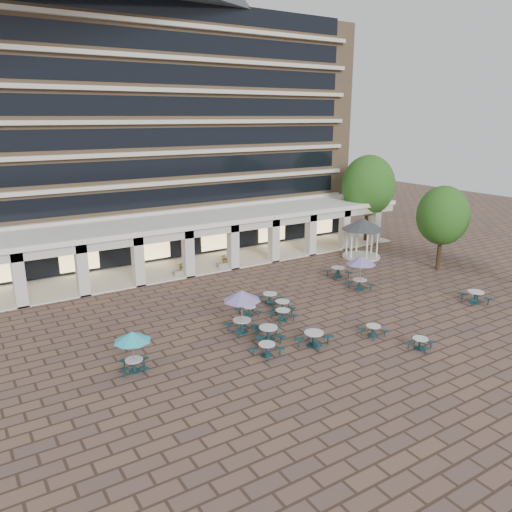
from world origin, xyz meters
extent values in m
plane|color=brown|center=(0.00, 0.00, 0.00)|extent=(120.00, 120.00, 0.00)
cube|color=#8B6D4E|center=(0.00, 25.50, 11.00)|extent=(40.00, 15.00, 22.00)
cube|color=beige|center=(0.00, 17.75, 4.50)|extent=(36.80, 0.50, 0.35)
cube|color=black|center=(0.00, 17.98, 5.80)|extent=(35.20, 0.05, 1.60)
cube|color=beige|center=(0.00, 17.75, 7.10)|extent=(36.80, 0.50, 0.35)
cube|color=black|center=(0.00, 17.98, 8.40)|extent=(35.20, 0.05, 1.60)
cube|color=beige|center=(0.00, 17.75, 9.70)|extent=(36.80, 0.50, 0.35)
cube|color=black|center=(0.00, 17.98, 11.00)|extent=(35.20, 0.05, 1.60)
cube|color=beige|center=(0.00, 17.75, 12.30)|extent=(36.80, 0.50, 0.35)
cube|color=black|center=(0.00, 17.98, 13.60)|extent=(35.20, 0.05, 1.60)
cube|color=beige|center=(0.00, 17.75, 14.90)|extent=(36.80, 0.50, 0.35)
cube|color=black|center=(0.00, 17.98, 16.20)|extent=(35.20, 0.05, 1.60)
cube|color=beige|center=(0.00, 17.75, 17.50)|extent=(36.80, 0.50, 0.35)
cube|color=black|center=(0.00, 17.98, 18.80)|extent=(35.20, 0.05, 1.60)
cube|color=beige|center=(0.00, 17.75, 20.10)|extent=(36.80, 0.50, 0.35)
cube|color=black|center=(0.00, 17.98, 21.40)|extent=(35.20, 0.05, 1.60)
cube|color=white|center=(0.00, 15.00, 4.20)|extent=(42.00, 6.60, 0.40)
cube|color=beige|center=(0.00, 12.15, 3.75)|extent=(42.00, 0.30, 0.90)
cube|color=black|center=(0.00, 17.70, 1.80)|extent=(38.00, 0.15, 3.20)
cube|color=beige|center=(0.00, 15.00, 0.06)|extent=(42.00, 6.00, 0.12)
cube|color=beige|center=(-14.78, 12.40, 2.00)|extent=(0.80, 0.80, 4.00)
cube|color=beige|center=(-10.56, 12.40, 2.00)|extent=(0.80, 0.80, 4.00)
cube|color=beige|center=(-6.33, 12.40, 2.00)|extent=(0.80, 0.80, 4.00)
cube|color=beige|center=(-2.11, 12.40, 2.00)|extent=(0.80, 0.80, 4.00)
cube|color=beige|center=(2.11, 12.40, 2.00)|extent=(0.80, 0.80, 4.00)
cube|color=beige|center=(6.33, 12.40, 2.00)|extent=(0.80, 0.80, 4.00)
cube|color=beige|center=(10.56, 12.40, 2.00)|extent=(0.80, 0.80, 4.00)
cube|color=beige|center=(14.78, 12.40, 2.00)|extent=(0.80, 0.80, 4.00)
cube|color=beige|center=(19.00, 12.40, 2.00)|extent=(0.80, 0.80, 4.00)
cube|color=#FFD88C|center=(-9.60, 17.55, 1.60)|extent=(3.20, 0.08, 2.40)
cube|color=#FFD88C|center=(-3.20, 17.55, 1.60)|extent=(3.20, 0.08, 2.40)
cube|color=#FFD88C|center=(3.20, 17.55, 1.60)|extent=(3.20, 0.08, 2.40)
cube|color=#FFD88C|center=(9.60, 17.55, 1.60)|extent=(3.20, 0.08, 2.40)
cube|color=#FFD88C|center=(16.00, 17.55, 1.60)|extent=(3.20, 0.08, 2.40)
cylinder|color=#13353A|center=(-4.41, -2.84, 0.02)|extent=(0.66, 0.66, 0.04)
cylinder|color=#13353A|center=(-4.41, -2.84, 0.31)|extent=(0.17, 0.17, 0.62)
cylinder|color=silver|center=(-4.41, -2.84, 0.69)|extent=(0.94, 0.94, 0.05)
cube|color=#13353A|center=(-4.06, -2.19, 0.41)|extent=(0.48, 0.58, 0.05)
cylinder|color=#13353A|center=(-4.06, -2.19, 0.20)|extent=(0.08, 0.08, 0.39)
cube|color=#13353A|center=(-5.06, -2.48, 0.41)|extent=(0.58, 0.48, 0.05)
cylinder|color=#13353A|center=(-5.06, -2.48, 0.20)|extent=(0.08, 0.08, 0.39)
cube|color=#13353A|center=(-4.76, -3.48, 0.41)|extent=(0.48, 0.58, 0.05)
cylinder|color=#13353A|center=(-4.76, -3.48, 0.20)|extent=(0.08, 0.08, 0.39)
cube|color=#13353A|center=(-3.77, -3.19, 0.41)|extent=(0.58, 0.48, 0.05)
cylinder|color=#13353A|center=(-3.77, -3.19, 0.20)|extent=(0.08, 0.08, 0.39)
cylinder|color=#13353A|center=(-1.46, -3.26, 0.02)|extent=(0.78, 0.78, 0.04)
cylinder|color=#13353A|center=(-1.46, -3.26, 0.37)|extent=(0.20, 0.20, 0.74)
cylinder|color=silver|center=(-1.46, -3.26, 0.81)|extent=(1.12, 1.12, 0.06)
cube|color=#13353A|center=(-1.15, -2.44, 0.49)|extent=(0.51, 0.68, 0.06)
cylinder|color=#13353A|center=(-1.15, -2.44, 0.23)|extent=(0.09, 0.09, 0.47)
cube|color=#13353A|center=(-2.27, -2.95, 0.49)|extent=(0.68, 0.51, 0.06)
cylinder|color=#13353A|center=(-2.27, -2.95, 0.23)|extent=(0.09, 0.09, 0.47)
cube|color=#13353A|center=(-1.76, -4.07, 0.49)|extent=(0.51, 0.68, 0.06)
cylinder|color=#13353A|center=(-1.76, -4.07, 0.23)|extent=(0.09, 0.09, 0.47)
cube|color=#13353A|center=(-0.64, -3.56, 0.49)|extent=(0.68, 0.51, 0.06)
cylinder|color=#13353A|center=(-0.64, -3.56, 0.23)|extent=(0.09, 0.09, 0.47)
cylinder|color=#13353A|center=(2.42, -4.10, 0.02)|extent=(0.62, 0.62, 0.04)
cylinder|color=#13353A|center=(2.42, -4.10, 0.29)|extent=(0.16, 0.16, 0.58)
cylinder|color=silver|center=(2.42, -4.10, 0.64)|extent=(0.88, 0.88, 0.04)
cube|color=#13353A|center=(2.89, -3.59, 0.39)|extent=(0.51, 0.52, 0.04)
cylinder|color=#13353A|center=(2.89, -3.59, 0.18)|extent=(0.07, 0.07, 0.37)
cube|color=#13353A|center=(1.92, -3.63, 0.39)|extent=(0.52, 0.51, 0.04)
cylinder|color=#13353A|center=(1.92, -3.63, 0.18)|extent=(0.07, 0.07, 0.37)
cube|color=#13353A|center=(1.96, -4.60, 0.39)|extent=(0.51, 0.52, 0.04)
cylinder|color=#13353A|center=(1.96, -4.60, 0.18)|extent=(0.07, 0.07, 0.37)
cube|color=#13353A|center=(2.93, -4.56, 0.39)|extent=(0.52, 0.51, 0.04)
cylinder|color=#13353A|center=(2.93, -4.56, 0.18)|extent=(0.07, 0.07, 0.37)
cylinder|color=#13353A|center=(3.42, -6.78, 0.02)|extent=(0.61, 0.61, 0.03)
cylinder|color=#13353A|center=(3.42, -6.78, 0.29)|extent=(0.16, 0.16, 0.57)
cylinder|color=silver|center=(3.42, -6.78, 0.63)|extent=(0.87, 0.87, 0.04)
cube|color=#13353A|center=(3.70, -6.17, 0.38)|extent=(0.42, 0.54, 0.04)
cylinder|color=#13353A|center=(3.70, -6.17, 0.18)|extent=(0.07, 0.07, 0.36)
cube|color=#13353A|center=(2.80, -6.50, 0.38)|extent=(0.54, 0.42, 0.04)
cylinder|color=#13353A|center=(2.80, -6.50, 0.18)|extent=(0.07, 0.07, 0.36)
cube|color=#13353A|center=(3.13, -7.40, 0.38)|extent=(0.42, 0.54, 0.04)
cylinder|color=#13353A|center=(3.13, -7.40, 0.18)|extent=(0.07, 0.07, 0.36)
cube|color=#13353A|center=(4.03, -7.06, 0.38)|extent=(0.54, 0.42, 0.04)
cylinder|color=#13353A|center=(4.03, -7.06, 0.18)|extent=(0.07, 0.07, 0.36)
cylinder|color=#13353A|center=(-11.22, -0.69, 0.02)|extent=(0.64, 0.64, 0.04)
cylinder|color=#13353A|center=(-11.22, -0.69, 0.30)|extent=(0.17, 0.17, 0.61)
cylinder|color=silver|center=(-11.22, -0.69, 0.67)|extent=(0.92, 0.92, 0.05)
cube|color=#13353A|center=(-10.58, -0.37, 0.40)|extent=(0.57, 0.46, 0.05)
cylinder|color=#13353A|center=(-10.58, -0.37, 0.19)|extent=(0.07, 0.07, 0.39)
cube|color=#13353A|center=(-11.54, -0.05, 0.40)|extent=(0.46, 0.57, 0.05)
cylinder|color=#13353A|center=(-11.54, -0.05, 0.19)|extent=(0.07, 0.07, 0.39)
cube|color=#13353A|center=(-11.86, -1.01, 0.40)|extent=(0.57, 0.46, 0.05)
cylinder|color=#13353A|center=(-11.86, -1.01, 0.19)|extent=(0.07, 0.07, 0.39)
cube|color=#13353A|center=(-10.90, -1.33, 0.40)|extent=(0.46, 0.57, 0.05)
cylinder|color=#13353A|center=(-10.90, -1.33, 0.19)|extent=(0.07, 0.07, 0.39)
cylinder|color=gray|center=(-11.22, -0.69, 1.10)|extent=(0.05, 0.05, 2.20)
cone|color=#2AABBE|center=(-11.22, -0.69, 1.97)|extent=(1.93, 1.93, 0.50)
cylinder|color=#13353A|center=(-2.25, 2.59, 0.02)|extent=(0.61, 0.61, 0.03)
cylinder|color=#13353A|center=(-2.25, 2.59, 0.29)|extent=(0.16, 0.16, 0.58)
cylinder|color=silver|center=(-2.25, 2.59, 0.64)|extent=(0.87, 0.87, 0.04)
cube|color=#13353A|center=(-1.70, 2.99, 0.38)|extent=(0.53, 0.48, 0.04)
cylinder|color=#13353A|center=(-1.70, 2.99, 0.18)|extent=(0.07, 0.07, 0.37)
cube|color=#13353A|center=(-2.65, 3.14, 0.38)|extent=(0.48, 0.53, 0.04)
cylinder|color=#13353A|center=(-2.65, 3.14, 0.18)|extent=(0.07, 0.07, 0.37)
cube|color=#13353A|center=(-2.81, 2.19, 0.38)|extent=(0.53, 0.48, 0.04)
cylinder|color=#13353A|center=(-2.81, 2.19, 0.18)|extent=(0.07, 0.07, 0.37)
cube|color=#13353A|center=(-1.86, 2.03, 0.38)|extent=(0.48, 0.53, 0.04)
cylinder|color=#13353A|center=(-1.86, 2.03, 0.18)|extent=(0.07, 0.07, 0.37)
cylinder|color=#13353A|center=(-4.02, 0.53, 0.02)|extent=(0.78, 0.78, 0.04)
cylinder|color=#13353A|center=(-4.02, 0.53, 0.37)|extent=(0.20, 0.20, 0.74)
cylinder|color=silver|center=(-4.02, 0.53, 0.81)|extent=(1.11, 1.11, 0.06)
cube|color=#13353A|center=(-3.43, 1.17, 0.49)|extent=(0.64, 0.66, 0.06)
cylinder|color=#13353A|center=(-3.43, 1.17, 0.23)|extent=(0.09, 0.09, 0.47)
cube|color=#13353A|center=(-4.66, 1.12, 0.49)|extent=(0.66, 0.64, 0.06)
cylinder|color=#13353A|center=(-4.66, 1.12, 0.23)|extent=(0.09, 0.09, 0.47)
cube|color=#13353A|center=(-4.60, -0.11, 0.49)|extent=(0.64, 0.66, 0.06)
cylinder|color=#13353A|center=(-4.60, -0.11, 0.23)|extent=(0.09, 0.09, 0.47)
cube|color=#13353A|center=(-3.38, -0.05, 0.49)|extent=(0.66, 0.64, 0.06)
cylinder|color=#13353A|center=(-3.38, -0.05, 0.23)|extent=(0.09, 0.09, 0.47)
cylinder|color=gray|center=(-4.02, 0.53, 1.34)|extent=(0.06, 0.06, 2.67)
cone|color=#806FB5|center=(-4.02, 0.53, 2.39)|extent=(2.34, 2.34, 0.61)
cylinder|color=#13353A|center=(12.56, -3.93, 0.02)|extent=(0.78, 0.78, 0.04)
cylinder|color=#13353A|center=(12.56, -3.93, 0.37)|extent=(0.20, 0.20, 0.74)
cylinder|color=silver|center=(12.56, -3.93, 0.81)|extent=(1.11, 1.11, 0.06)
cube|color=#13353A|center=(13.36, -3.59, 0.49)|extent=(0.69, 0.52, 0.06)
cylinder|color=#13353A|center=(13.36, -3.59, 0.23)|extent=(0.09, 0.09, 0.47)
cube|color=#13353A|center=(12.23, -3.12, 0.49)|extent=(0.52, 0.69, 0.06)
cylinder|color=#13353A|center=(12.23, -3.12, 0.23)|extent=(0.09, 0.09, 0.47)
cube|color=#13353A|center=(11.76, -4.26, 0.49)|extent=(0.69, 0.52, 0.06)
cylinder|color=#13353A|center=(11.76, -4.26, 0.23)|extent=(0.09, 0.09, 0.47)
cube|color=#13353A|center=(12.90, -4.73, 0.49)|extent=(0.52, 0.69, 0.06)
cylinder|color=#13353A|center=(12.90, -4.73, 0.23)|extent=(0.09, 0.09, 0.47)
cylinder|color=#13353A|center=(-3.26, -1.23, 0.02)|extent=(0.77, 0.77, 0.04)
cylinder|color=#13353A|center=(-3.26, -1.23, 0.36)|extent=(0.20, 0.20, 0.73)
cylinder|color=silver|center=(-3.26, -1.23, 0.81)|extent=(1.11, 1.11, 0.06)
cube|color=#13353A|center=(-2.46, -0.91, 0.49)|extent=(0.68, 0.51, 0.06)
cylinder|color=#13353A|center=(-2.46, -0.91, 0.23)|extent=(0.09, 0.09, 0.46)
cube|color=#13353A|center=(-3.58, -0.43, 0.49)|extent=(0.51, 0.68, 0.06)
cylinder|color=#13353A|center=(-3.58, -0.43, 0.23)|extent=(0.09, 0.09, 0.46)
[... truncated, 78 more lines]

